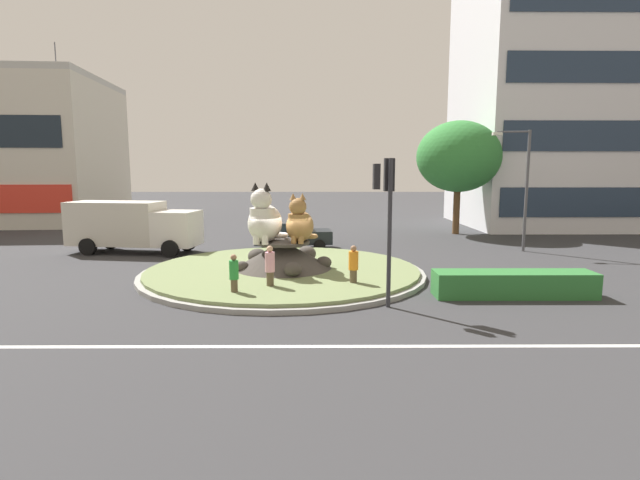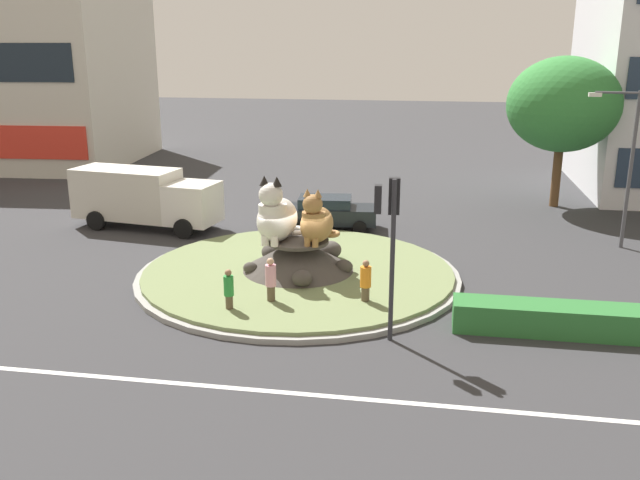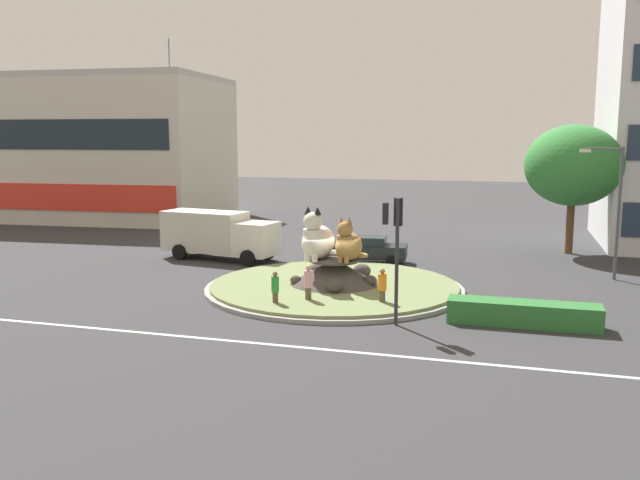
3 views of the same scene
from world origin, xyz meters
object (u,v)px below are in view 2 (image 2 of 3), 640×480
delivery_box_truck (144,196)px  pedestrian_green_shirt (229,292)px  traffic_light_mast (390,223)px  cat_statue_tabby (316,222)px  sedan_on_far_lane (329,212)px  broadleaf_tree_behind_island (563,105)px  streetlight_arm (626,158)px  cat_statue_white (276,217)px  pedestrian_orange_shirt (366,284)px  pedestrian_pink_shirt (271,282)px

delivery_box_truck → pedestrian_green_shirt: bearing=-45.4°
traffic_light_mast → pedestrian_green_shirt: 5.79m
pedestrian_green_shirt → delivery_box_truck: delivery_box_truck is taller
cat_statue_tabby → sedan_on_far_lane: (-0.70, 7.24, -1.41)m
broadleaf_tree_behind_island → streetlight_arm: size_ratio=1.18×
cat_statue_white → cat_statue_tabby: size_ratio=1.21×
pedestrian_green_shirt → sedan_on_far_lane: size_ratio=0.36×
streetlight_arm → sedan_on_far_lane: 12.97m
pedestrian_green_shirt → sedan_on_far_lane: pedestrian_green_shirt is taller
cat_statue_white → streetlight_arm: 14.89m
broadleaf_tree_behind_island → pedestrian_orange_shirt: size_ratio=4.60×
pedestrian_pink_shirt → delivery_box_truck: bearing=-19.8°
traffic_light_mast → pedestrian_green_shirt: traffic_light_mast is taller
cat_statue_tabby → pedestrian_green_shirt: (-2.11, -3.90, -1.36)m
streetlight_arm → delivery_box_truck: (-21.16, -0.42, -2.33)m
streetlight_arm → delivery_box_truck: size_ratio=0.91×
pedestrian_orange_shirt → delivery_box_truck: (-11.34, 8.47, 0.62)m
streetlight_arm → sedan_on_far_lane: streetlight_arm is taller
pedestrian_orange_shirt → pedestrian_pink_shirt: size_ratio=0.96×
broadleaf_tree_behind_island → cat_statue_white: bearing=-130.6°
traffic_light_mast → broadleaf_tree_behind_island: bearing=-25.6°
traffic_light_mast → streetlight_arm: bearing=-42.5°
broadleaf_tree_behind_island → pedestrian_pink_shirt: size_ratio=4.41×
traffic_light_mast → cat_statue_white: bearing=40.2°
pedestrian_pink_shirt → pedestrian_green_shirt: size_ratio=1.10×
delivery_box_truck → traffic_light_mast: bearing=-32.3°
cat_statue_white → pedestrian_orange_shirt: cat_statue_white is taller
broadleaf_tree_behind_island → pedestrian_orange_shirt: broadleaf_tree_behind_island is taller
pedestrian_green_shirt → sedan_on_far_lane: (1.42, 11.15, -0.05)m
pedestrian_orange_shirt → cat_statue_tabby: bearing=-81.4°
cat_statue_tabby → streetlight_arm: streetlight_arm is taller
pedestrian_orange_shirt → traffic_light_mast: bearing=81.1°
pedestrian_pink_shirt → pedestrian_green_shirt: (-1.15, -0.89, -0.08)m
traffic_light_mast → sedan_on_far_lane: 12.75m
streetlight_arm → pedestrian_pink_shirt: bearing=43.6°
pedestrian_orange_shirt → cat_statue_white: bearing=-65.9°
traffic_light_mast → streetlight_arm: (8.93, 11.06, 0.31)m
broadleaf_tree_behind_island → pedestrian_green_shirt: (-12.58, -17.75, -4.49)m
cat_statue_tabby → traffic_light_mast: bearing=40.1°
sedan_on_far_lane → broadleaf_tree_behind_island: bearing=25.2°
traffic_light_mast → sedan_on_far_lane: size_ratio=1.08×
pedestrian_pink_shirt → cat_statue_white: bearing=-53.1°
cat_statue_white → traffic_light_mast: (4.42, -4.61, 1.16)m
pedestrian_pink_shirt → pedestrian_orange_shirt: bearing=-142.8°
pedestrian_pink_shirt → sedan_on_far_lane: pedestrian_pink_shirt is taller
streetlight_arm → delivery_box_truck: streetlight_arm is taller
streetlight_arm → sedan_on_far_lane: (-12.59, 0.84, -3.03)m
traffic_light_mast → delivery_box_truck: (-12.23, 10.64, -2.02)m
streetlight_arm → pedestrian_green_shirt: streetlight_arm is taller
traffic_light_mast → pedestrian_pink_shirt: size_ratio=2.73×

